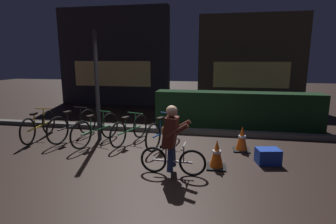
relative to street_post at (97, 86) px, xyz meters
name	(u,v)px	position (x,y,z in m)	size (l,w,h in m)	color
ground_plane	(153,161)	(1.70, -1.20, -1.36)	(40.00, 40.00, 0.00)	black
sidewalk_curb	(172,130)	(1.70, 1.00, -1.30)	(12.00, 0.24, 0.12)	#56544F
hedge_row	(236,110)	(3.50, 1.90, -0.83)	(4.80, 0.70, 1.07)	black
storefront_left	(114,57)	(-1.69, 5.30, 0.75)	(5.02, 0.54, 4.25)	#262328
storefront_right	(251,61)	(4.30, 6.00, 0.59)	(4.50, 0.54, 3.92)	#42382D
street_post	(97,86)	(0.00, 0.00, 0.00)	(0.10, 0.10, 2.73)	#2D2D33
parked_bike_leftmost	(39,126)	(-1.54, -0.25, -1.02)	(0.46, 1.63, 0.75)	black
parked_bike_left_mid	(73,125)	(-0.67, -0.08, -1.01)	(0.52, 1.67, 0.79)	black
parked_bike_center_left	(96,129)	(0.07, -0.31, -1.02)	(0.57, 1.59, 0.76)	black
parked_bike_center_right	(130,130)	(0.85, -0.11, -1.04)	(0.54, 1.47, 0.70)	black
parked_bike_right_mid	(164,132)	(1.72, -0.19, -1.02)	(0.56, 1.57, 0.75)	black
traffic_cone_near	(217,154)	(2.96, -1.30, -1.10)	(0.36, 0.36, 0.55)	black
traffic_cone_far	(242,139)	(3.51, -0.22, -1.09)	(0.36, 0.36, 0.57)	black
blue_crate	(268,156)	(3.95, -0.90, -1.21)	(0.44, 0.32, 0.30)	#193DB7
cyclist	(172,140)	(2.17, -1.71, -0.74)	(1.19, 0.53, 1.25)	black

